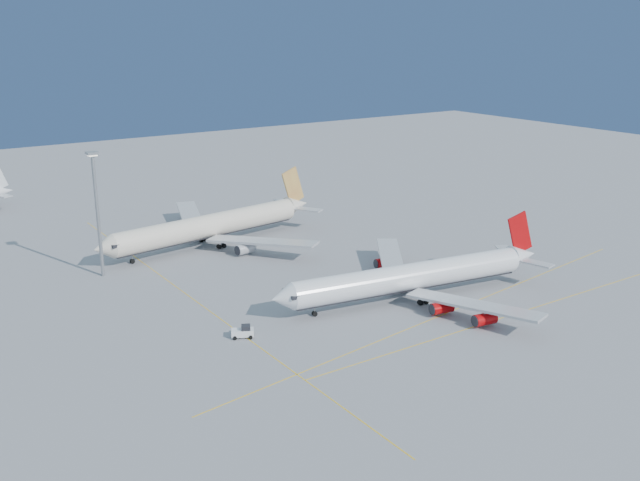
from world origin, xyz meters
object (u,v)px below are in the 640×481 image
(airliner_etihad, at_px, (213,225))
(light_mast, at_px, (97,204))
(pushback_tug, at_px, (243,332))
(airliner_virgin, at_px, (415,276))

(airliner_etihad, height_order, light_mast, light_mast)
(pushback_tug, relative_size, light_mast, 0.16)
(airliner_virgin, xyz_separation_m, light_mast, (-48.71, 49.13, 11.83))
(airliner_virgin, relative_size, airliner_etihad, 0.98)
(pushback_tug, bearing_deg, airliner_etihad, 96.70)
(airliner_etihad, xyz_separation_m, light_mast, (-31.12, -8.21, 11.40))
(airliner_virgin, distance_m, light_mast, 70.19)
(airliner_virgin, bearing_deg, light_mast, 143.48)
(airliner_virgin, height_order, pushback_tug, airliner_virgin)
(airliner_etihad, height_order, pushback_tug, airliner_etihad)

